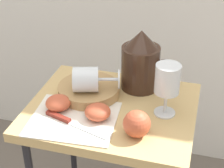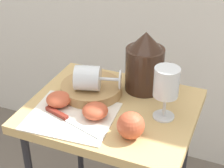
# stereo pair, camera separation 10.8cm
# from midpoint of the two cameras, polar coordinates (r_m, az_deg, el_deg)

# --- Properties ---
(table) EXTENTS (0.51, 0.42, 0.68)m
(table) POSITION_cam_midpoint_polar(r_m,az_deg,el_deg) (1.17, -2.66, -6.82)
(table) COLOR tan
(table) RESTS_ON ground_plane
(linen_napkin) EXTENTS (0.26, 0.23, 0.00)m
(linen_napkin) POSITION_cam_midpoint_polar(r_m,az_deg,el_deg) (1.07, -8.87, -5.49)
(linen_napkin) COLOR silver
(linen_napkin) RESTS_ON table
(basket_tray) EXTENTS (0.20, 0.20, 0.03)m
(basket_tray) POSITION_cam_midpoint_polar(r_m,az_deg,el_deg) (1.17, -6.29, -1.09)
(basket_tray) COLOR #AD8451
(basket_tray) RESTS_ON table
(pitcher) EXTENTS (0.18, 0.12, 0.20)m
(pitcher) POSITION_cam_midpoint_polar(r_m,az_deg,el_deg) (1.18, 1.91, 2.87)
(pitcher) COLOR #382319
(pitcher) RESTS_ON table
(wine_glass_upright) EXTENTS (0.07, 0.07, 0.16)m
(wine_glass_upright) POSITION_cam_midpoint_polar(r_m,az_deg,el_deg) (1.03, 5.73, 0.25)
(wine_glass_upright) COLOR silver
(wine_glass_upright) RESTS_ON table
(wine_glass_tipped_near) EXTENTS (0.16, 0.11, 0.08)m
(wine_glass_tipped_near) POSITION_cam_midpoint_polar(r_m,az_deg,el_deg) (1.12, -6.65, 0.63)
(wine_glass_tipped_near) COLOR silver
(wine_glass_tipped_near) RESTS_ON basket_tray
(apple_half_left) EXTENTS (0.08, 0.08, 0.04)m
(apple_half_left) POSITION_cam_midpoint_polar(r_m,az_deg,el_deg) (1.11, -11.20, -3.01)
(apple_half_left) COLOR #C15133
(apple_half_left) RESTS_ON linen_napkin
(apple_half_right) EXTENTS (0.08, 0.08, 0.04)m
(apple_half_right) POSITION_cam_midpoint_polar(r_m,az_deg,el_deg) (1.05, -5.20, -4.47)
(apple_half_right) COLOR #C15133
(apple_half_right) RESTS_ON linen_napkin
(apple_whole) EXTENTS (0.08, 0.08, 0.08)m
(apple_whole) POSITION_cam_midpoint_polar(r_m,az_deg,el_deg) (0.98, 0.77, -6.36)
(apple_whole) COLOR #C15133
(apple_whole) RESTS_ON table
(knife) EXTENTS (0.21, 0.08, 0.01)m
(knife) POSITION_cam_midpoint_polar(r_m,az_deg,el_deg) (1.06, -9.94, -5.79)
(knife) COLOR silver
(knife) RESTS_ON linen_napkin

